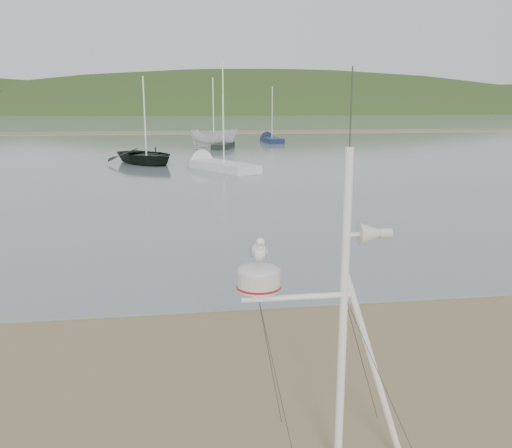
{
  "coord_description": "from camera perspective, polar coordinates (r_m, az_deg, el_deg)",
  "views": [
    {
      "loc": [
        1.24,
        -6.35,
        4.17
      ],
      "look_at": [
        2.32,
        1.0,
        2.49
      ],
      "focal_mm": 38.0,
      "sensor_mm": 36.0,
      "label": 1
    }
  ],
  "objects": [
    {
      "name": "sandbar",
      "position": [
        76.47,
        -9.41,
        9.49
      ],
      "size": [
        560.0,
        7.0,
        0.07
      ],
      "primitive_type": "cube",
      "color": "olive",
      "rests_on": "water"
    },
    {
      "name": "water",
      "position": [
        138.42,
        -9.04,
        10.86
      ],
      "size": [
        560.0,
        256.0,
        0.04
      ],
      "primitive_type": "cube",
      "color": "slate",
      "rests_on": "ground"
    },
    {
      "name": "far_cottages",
      "position": [
        202.36,
        -8.06,
        12.56
      ],
      "size": [
        294.4,
        6.3,
        8.0
      ],
      "color": "white",
      "rests_on": "ground"
    },
    {
      "name": "mast_rig",
      "position": [
        6.34,
        8.53,
        -16.48
      ],
      "size": [
        2.01,
        2.14,
        4.53
      ],
      "color": "white",
      "rests_on": "ground"
    },
    {
      "name": "hill_ridge",
      "position": [
        243.15,
        -4.28,
        7.06
      ],
      "size": [
        620.0,
        180.0,
        80.0
      ],
      "color": "#253A18",
      "rests_on": "ground"
    },
    {
      "name": "boat_dark",
      "position": [
        37.71,
        -11.61,
        10.41
      ],
      "size": [
        3.94,
        3.16,
        5.55
      ],
      "primitive_type": "imported",
      "rotation": [
        0.0,
        0.0,
        0.59
      ],
      "color": "black",
      "rests_on": "water"
    },
    {
      "name": "boat_white",
      "position": [
        50.85,
        -4.49,
        10.63
      ],
      "size": [
        2.28,
        2.26,
        4.6
      ],
      "primitive_type": "imported",
      "rotation": [
        0.0,
        0.0,
        1.2
      ],
      "color": "silver",
      "rests_on": "water"
    },
    {
      "name": "sailboat_white_near",
      "position": [
        35.19,
        -5.17,
        6.36
      ],
      "size": [
        5.05,
        7.08,
        7.1
      ],
      "color": "silver",
      "rests_on": "ground"
    },
    {
      "name": "sailboat_blue_far",
      "position": [
        58.7,
        1.32,
        8.94
      ],
      "size": [
        1.97,
        6.25,
        6.15
      ],
      "color": "#111C3E",
      "rests_on": "ground"
    },
    {
      "name": "sailboat_dark_mid",
      "position": [
        50.73,
        -3.14,
        8.34
      ],
      "size": [
        2.91,
        5.27,
        5.19
      ],
      "color": "black",
      "rests_on": "ground"
    },
    {
      "name": "ground",
      "position": [
        7.7,
        -17.35,
        -20.72
      ],
      "size": [
        560.0,
        560.0,
        0.0
      ],
      "primitive_type": "plane",
      "color": "olive",
      "rests_on": "ground"
    }
  ]
}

